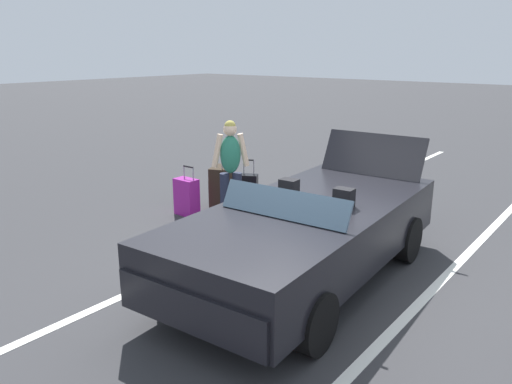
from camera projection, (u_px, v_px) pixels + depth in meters
The scene contains 9 objects.
ground_plane at pixel (305, 279), 6.06m from camera, with size 80.00×80.00×0.00m, color #333335.
lot_line_near at pixel (221, 252), 6.89m from camera, with size 18.00×0.12×0.01m, color silver.
lot_line_mid at pixel (410, 313), 5.27m from camera, with size 18.00×0.12×0.01m, color silver.
convertible_car at pixel (297, 239), 5.74m from camera, with size 4.28×2.02×1.51m.
suitcase_large_black at pixel (221, 187), 8.74m from camera, with size 0.55×0.45×1.13m.
suitcase_medium_bright at pixel (187, 197), 8.38m from camera, with size 0.25×0.40×0.83m.
suitcase_small_carryon at pixel (248, 188), 9.16m from camera, with size 0.34×0.39×0.77m.
duffel_bag at pixel (266, 203), 8.56m from camera, with size 0.69×0.44×0.34m.
traveler_person at pixel (231, 166), 7.82m from camera, with size 0.51×0.47×1.65m.
Camera 1 is at (4.71, 2.97, 2.68)m, focal length 34.98 mm.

